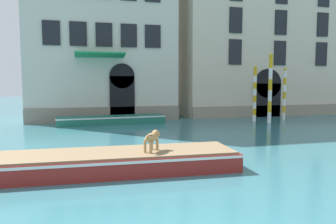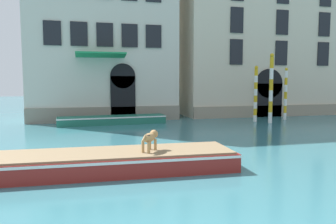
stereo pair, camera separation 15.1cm
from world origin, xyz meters
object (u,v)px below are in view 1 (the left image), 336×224
Objects in this scene: dog_on_deck at (152,138)px; boat_foreground at (119,161)px; mooring_pole_0 at (270,88)px; mooring_pole_2 at (255,94)px; boat_moored_near_palazzo at (112,120)px; mooring_pole_1 at (284,94)px.

boat_foreground is at bearing 116.28° from dog_on_deck.
mooring_pole_0 is 1.18m from mooring_pole_2.
dog_on_deck is 0.22× the size of mooring_pole_2.
dog_on_deck is 13.82m from mooring_pole_0.
boat_foreground is at bearing -97.40° from boat_moored_near_palazzo.
boat_foreground reaches higher than boat_moored_near_palazzo.
boat_foreground is 1.64× the size of mooring_pole_0.
mooring_pole_0 reaches higher than boat_moored_near_palazzo.
boat_moored_near_palazzo is 10.71m from mooring_pole_0.
mooring_pole_0 is at bearing -146.03° from mooring_pole_1.
mooring_pole_2 reaches higher than mooring_pole_1.
boat_moored_near_palazzo is at bearing 168.35° from mooring_pole_0.
mooring_pole_1 reaches higher than boat_moored_near_palazzo.
mooring_pole_1 is at bearing 41.01° from boat_foreground.
dog_on_deck is 0.18× the size of mooring_pole_0.
dog_on_deck is (1.04, -0.18, 0.72)m from boat_foreground.
boat_foreground is 1.08× the size of boat_moored_near_palazzo.
boat_foreground is at bearing -141.18° from mooring_pole_1.
mooring_pole_2 reaches higher than boat_moored_near_palazzo.
boat_foreground is at bearing -140.35° from mooring_pole_0.
mooring_pole_1 is at bearing 9.48° from mooring_pole_2.
mooring_pole_1 is at bearing -12.32° from dog_on_deck.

